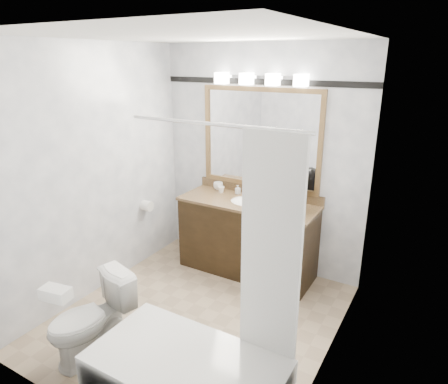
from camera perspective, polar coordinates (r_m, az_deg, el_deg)
The scene contains 15 objects.
room at distance 3.40m, azimuth -4.20°, elevation -0.13°, with size 2.42×2.62×2.52m.
vanity at distance 4.52m, azimuth 3.36°, elevation -6.24°, with size 1.53×0.58×0.97m.
mirror at distance 4.42m, azimuth 5.20°, elevation 7.60°, with size 1.40×0.04×1.10m.
vanity_light_bar at distance 4.29m, azimuth 5.13°, elevation 15.81°, with size 1.02×0.14×0.12m.
accent_stripe at distance 4.35m, azimuth 5.50°, elevation 15.40°, with size 2.40×0.01×0.06m, color black.
bathtub at distance 2.99m, azimuth -4.72°, elevation -25.00°, with size 1.30×0.75×1.96m.
tp_roll at distance 4.74m, azimuth -10.94°, elevation -1.94°, with size 0.12×0.12×0.11m, color white.
toilet at distance 3.53m, azimuth -18.51°, elevation -16.88°, with size 0.39×0.68×0.69m, color white.
tissue_box at distance 3.18m, azimuth -22.92°, elevation -13.21°, with size 0.22×0.12×0.09m, color white.
coffee_maker at distance 4.15m, azimuth 10.37°, elevation -0.09°, with size 0.18×0.23×0.35m.
cup_left at distance 4.74m, azimuth -0.84°, elevation 0.88°, with size 0.11×0.11×0.09m, color white.
cup_right at distance 4.63m, azimuth -0.41°, elevation 0.36°, with size 0.08×0.08×0.07m, color white.
soap_bottle_a at distance 4.59m, azimuth 1.99°, elevation 0.37°, with size 0.05×0.05×0.10m, color white.
soap_bottle_b at distance 4.41m, azimuth 6.01°, elevation -0.56°, with size 0.07×0.07×0.09m, color white.
soap_bar at distance 4.48m, azimuth 3.40°, elevation -0.64°, with size 0.08×0.05×0.02m, color beige.
Camera 1 is at (1.83, -2.65, 2.34)m, focal length 32.00 mm.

